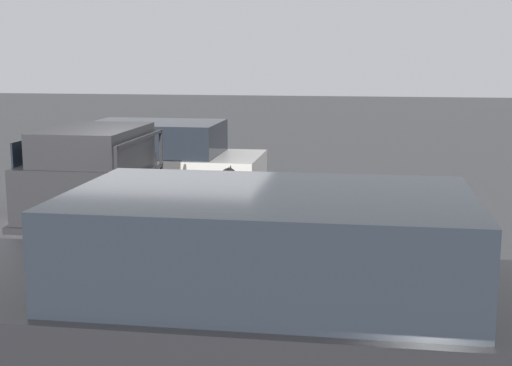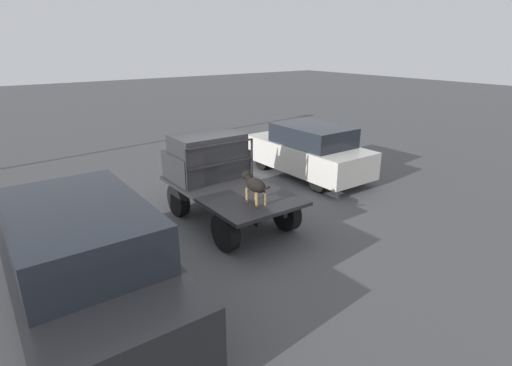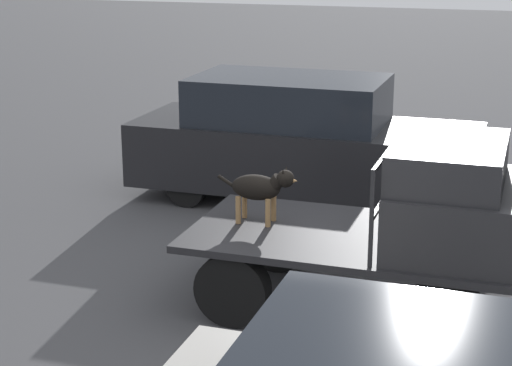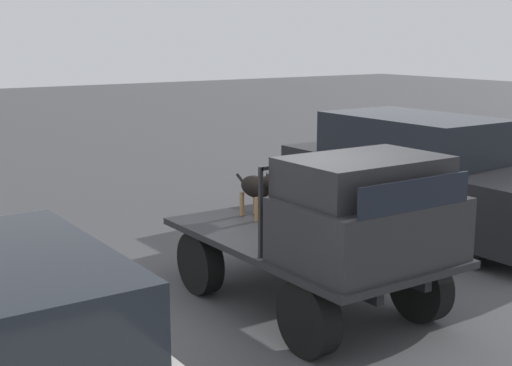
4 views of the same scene
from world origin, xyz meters
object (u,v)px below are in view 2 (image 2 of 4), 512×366
Objects in this scene: flatbed_truck at (230,198)px; parked_sedan at (308,151)px; dog at (254,184)px; parked_pickup_far at (81,261)px.

parked_sedan reaches higher than flatbed_truck.
flatbed_truck is 1.26m from dog.
parked_sedan is 0.82× the size of parked_pickup_far.
dog is 0.18× the size of parked_pickup_far.
dog is at bearing 176.72° from flatbed_truck.
parked_pickup_far is (-0.53, 3.60, -0.33)m from dog.
parked_sedan reaches higher than dog.
parked_pickup_far is at bearing 113.54° from flatbed_truck.
flatbed_truck is 0.83× the size of parked_sedan.
parked_pickup_far reaches higher than parked_sedan.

